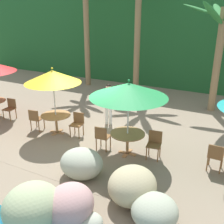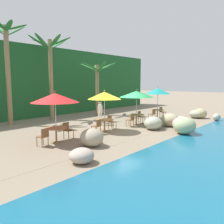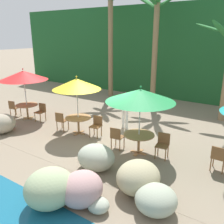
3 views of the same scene
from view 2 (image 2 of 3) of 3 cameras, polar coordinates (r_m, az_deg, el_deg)
The scene contains 24 objects.
ground_plane at distance 15.36m, azimuth 1.83°, elevation -3.79°, with size 120.00×120.00×0.00m, color gray.
terrace_deck at distance 15.36m, azimuth 1.83°, elevation -3.78°, with size 18.00×5.20×0.01m.
foliage_backdrop at distance 21.89m, azimuth -16.89°, elevation 7.13°, with size 28.00×2.40×6.00m.
rock_seawall at distance 15.25m, azimuth 14.57°, elevation -2.55°, with size 14.62×3.38×0.98m.
umbrella_red at distance 11.54m, azimuth -13.88°, elevation 3.43°, with size 2.33×2.33×2.56m.
dining_table_red at distance 11.75m, azimuth -13.64°, elevation -4.41°, with size 1.10×1.10×0.74m.
chair_red_seaward at distance 12.40m, azimuth -10.97°, elevation -4.20°, with size 0.47×0.47×0.87m.
chair_red_inland at distance 11.16m, azimuth -16.54°, elevation -5.66°, with size 0.47×0.48×0.87m.
umbrella_yellow at distance 13.80m, azimuth -1.89°, elevation 4.09°, with size 2.02×2.02×2.52m.
dining_table_yellow at distance 13.97m, azimuth -1.86°, elevation -2.35°, with size 1.10×1.10×0.74m.
chair_yellow_seaward at distance 14.73m, azimuth -0.23°, elevation -2.24°, with size 0.47×0.48×0.87m.
chair_yellow_inland at distance 13.26m, azimuth -3.66°, elevation -3.33°, with size 0.47×0.48×0.87m.
umbrella_green at distance 16.03m, azimuth 6.09°, elevation 4.42°, with size 2.38×2.38×2.49m.
dining_table_green at distance 16.18m, azimuth 6.02°, elevation -1.05°, with size 1.10×1.10×0.74m.
chair_green_seaward at distance 16.99m, azimuth 7.05°, elevation -1.01°, with size 0.47×0.48×0.87m.
chair_green_inland at distance 15.43m, azimuth 4.71°, elevation -1.82°, with size 0.45×0.46×0.87m.
umbrella_teal at distance 19.16m, azimuth 11.26°, elevation 5.10°, with size 2.04×2.04×2.61m.
dining_table_teal at distance 19.29m, azimuth 11.14°, elevation 0.21°, with size 1.10×1.10×0.74m.
chair_teal_seaward at distance 20.06m, azimuth 12.22°, elevation 0.16°, with size 0.44×0.45×0.87m.
chair_teal_inland at distance 18.53m, azimuth 10.02°, elevation -0.37°, with size 0.43×0.43×0.87m.
palm_tree_nearest at distance 17.57m, azimuth -24.42°, elevation 12.04°, with size 2.63×2.82×6.91m.
palm_tree_second at distance 18.98m, azimuth -14.94°, elevation 11.57°, with size 3.35×3.41×6.48m.
palm_tree_third at distance 20.94m, azimuth -3.58°, elevation 8.23°, with size 3.53×3.35×4.74m.
waiter_in_white at distance 16.01m, azimuth -2.97°, elevation 0.24°, with size 0.52×0.39×1.70m.
Camera 2 is at (-11.70, -9.50, 2.97)m, focal length 37.03 mm.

